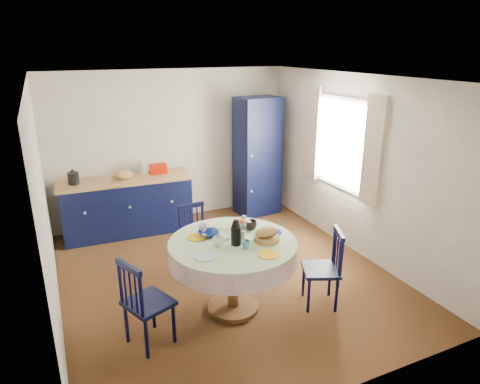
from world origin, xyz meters
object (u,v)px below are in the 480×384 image
(dining_table, at_px, (233,252))
(mug_d, at_px, (203,228))
(chair_far, at_px, (196,238))
(mug_b, at_px, (245,244))
(chair_left, at_px, (145,302))
(cobalt_bowl, at_px, (209,234))
(mug_c, at_px, (251,225))
(mug_a, at_px, (218,241))
(pantry_cabinet, at_px, (257,157))
(kitchen_counter, at_px, (127,205))
(chair_right, at_px, (324,268))

(dining_table, xyz_separation_m, mug_d, (-0.22, 0.35, 0.18))
(chair_far, bearing_deg, mug_b, -86.74)
(chair_left, distance_m, cobalt_bowl, 1.02)
(mug_c, relative_size, cobalt_bowl, 0.61)
(chair_left, xyz_separation_m, mug_a, (0.85, 0.18, 0.41))
(pantry_cabinet, bearing_deg, kitchen_counter, 172.93)
(mug_b, height_order, cobalt_bowl, mug_b)
(chair_left, distance_m, mug_d, 1.06)
(kitchen_counter, relative_size, mug_d, 18.26)
(kitchen_counter, height_order, chair_far, kitchen_counter)
(chair_left, relative_size, chair_far, 1.06)
(dining_table, bearing_deg, mug_b, -76.31)
(kitchen_counter, relative_size, cobalt_bowl, 9.34)
(dining_table, bearing_deg, chair_left, -169.41)
(pantry_cabinet, distance_m, mug_c, 2.70)
(chair_right, bearing_deg, pantry_cabinet, -169.17)
(chair_left, bearing_deg, mug_d, -77.61)
(pantry_cabinet, distance_m, mug_d, 2.88)
(chair_far, height_order, mug_b, mug_b)
(mug_d, bearing_deg, chair_right, -29.94)
(mug_c, height_order, mug_d, mug_c)
(dining_table, relative_size, mug_b, 15.40)
(kitchen_counter, distance_m, mug_a, 2.72)
(mug_a, xyz_separation_m, mug_b, (0.23, -0.18, -0.00))
(pantry_cabinet, xyz_separation_m, mug_c, (-1.29, -2.37, -0.12))
(chair_left, xyz_separation_m, mug_c, (1.34, 0.40, 0.42))
(chair_right, distance_m, cobalt_bowl, 1.37)
(mug_a, bearing_deg, pantry_cabinet, 55.56)
(pantry_cabinet, bearing_deg, chair_far, -143.30)
(chair_right, relative_size, mug_d, 8.20)
(kitchen_counter, height_order, chair_left, kitchen_counter)
(pantry_cabinet, relative_size, mug_c, 15.22)
(kitchen_counter, height_order, mug_d, kitchen_counter)
(chair_far, relative_size, chair_right, 0.98)
(kitchen_counter, relative_size, dining_table, 1.47)
(chair_left, height_order, chair_far, chair_left)
(pantry_cabinet, bearing_deg, mug_d, -135.11)
(chair_left, relative_size, cobalt_bowl, 4.34)
(chair_right, bearing_deg, kitchen_counter, -128.16)
(cobalt_bowl, bearing_deg, pantry_cabinet, 52.49)
(kitchen_counter, distance_m, chair_left, 2.85)
(kitchen_counter, distance_m, dining_table, 2.72)
(mug_a, bearing_deg, mug_c, 24.22)
(kitchen_counter, relative_size, chair_right, 2.23)
(chair_right, height_order, cobalt_bowl, chair_right)
(cobalt_bowl, bearing_deg, chair_left, -152.50)
(dining_table, distance_m, chair_right, 1.06)
(chair_left, bearing_deg, mug_c, -95.14)
(kitchen_counter, bearing_deg, pantry_cabinet, 1.55)
(mug_c, xyz_separation_m, cobalt_bowl, (-0.50, 0.04, -0.03))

